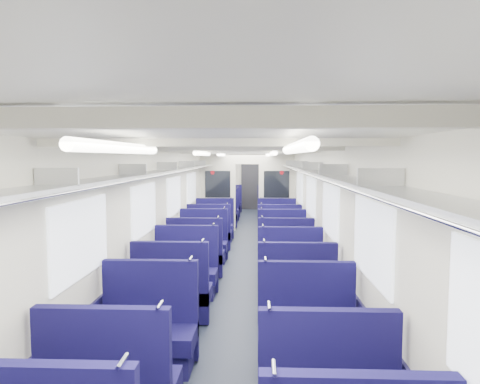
{
  "coord_description": "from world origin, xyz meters",
  "views": [
    {
      "loc": [
        0.31,
        -9.21,
        2.2
      ],
      "look_at": [
        -0.17,
        2.55,
        1.25
      ],
      "focal_mm": 32.16,
      "sensor_mm": 36.0,
      "label": 1
    }
  ],
  "objects_px": {
    "seat_8": "(172,295)",
    "seat_15": "(282,246)",
    "seat_10": "(186,274)",
    "seat_16": "(209,235)",
    "seat_7": "(307,337)",
    "seat_9": "(296,296)",
    "seat_12": "(196,257)",
    "seat_25": "(272,208)",
    "bulkhead": "(247,190)",
    "seat_19": "(277,227)",
    "seat_13": "(285,257)",
    "seat_26": "(229,204)",
    "end_door": "(250,186)",
    "seat_24": "(226,208)",
    "seat_18": "(214,227)",
    "seat_17": "(279,236)",
    "seat_6": "(148,334)",
    "seat_27": "(271,205)",
    "seat_22": "(224,212)",
    "seat_23": "(273,212)",
    "seat_20": "(221,216)",
    "seat_21": "(274,217)",
    "seat_14": "(203,245)",
    "seat_11": "(291,277)"
  },
  "relations": [
    {
      "from": "seat_8",
      "to": "seat_15",
      "type": "xyz_separation_m",
      "value": [
        1.66,
        3.29,
        0.0
      ]
    },
    {
      "from": "seat_10",
      "to": "seat_16",
      "type": "bearing_deg",
      "value": 90.0
    },
    {
      "from": "seat_7",
      "to": "seat_9",
      "type": "bearing_deg",
      "value": 90.0
    },
    {
      "from": "seat_10",
      "to": "seat_12",
      "type": "distance_m",
      "value": 1.13
    },
    {
      "from": "seat_12",
      "to": "seat_25",
      "type": "bearing_deg",
      "value": 78.11
    },
    {
      "from": "bulkhead",
      "to": "seat_19",
      "type": "relative_size",
      "value": 2.45
    },
    {
      "from": "seat_12",
      "to": "seat_15",
      "type": "distance_m",
      "value": 1.99
    },
    {
      "from": "seat_13",
      "to": "seat_16",
      "type": "distance_m",
      "value": 2.78
    },
    {
      "from": "seat_26",
      "to": "seat_16",
      "type": "bearing_deg",
      "value": -90.0
    },
    {
      "from": "end_door",
      "to": "seat_26",
      "type": "relative_size",
      "value": 1.75
    },
    {
      "from": "seat_24",
      "to": "seat_26",
      "type": "distance_m",
      "value": 1.2
    },
    {
      "from": "seat_18",
      "to": "seat_17",
      "type": "bearing_deg",
      "value": -35.27
    },
    {
      "from": "seat_15",
      "to": "bulkhead",
      "type": "bearing_deg",
      "value": 102.05
    },
    {
      "from": "end_door",
      "to": "seat_26",
      "type": "distance_m",
      "value": 1.65
    },
    {
      "from": "end_door",
      "to": "seat_6",
      "type": "distance_m",
      "value": 13.87
    },
    {
      "from": "seat_16",
      "to": "seat_27",
      "type": "relative_size",
      "value": 1.0
    },
    {
      "from": "seat_12",
      "to": "seat_22",
      "type": "bearing_deg",
      "value": 90.0
    },
    {
      "from": "seat_12",
      "to": "seat_23",
      "type": "relative_size",
      "value": 1.0
    },
    {
      "from": "seat_19",
      "to": "seat_20",
      "type": "height_order",
      "value": "same"
    },
    {
      "from": "seat_9",
      "to": "seat_15",
      "type": "bearing_deg",
      "value": 90.0
    },
    {
      "from": "seat_9",
      "to": "seat_21",
      "type": "relative_size",
      "value": 1.0
    },
    {
      "from": "seat_16",
      "to": "seat_27",
      "type": "xyz_separation_m",
      "value": [
        1.66,
        6.72,
        0.0
      ]
    },
    {
      "from": "end_door",
      "to": "seat_19",
      "type": "xyz_separation_m",
      "value": [
        0.83,
        -6.86,
        -0.65
      ]
    },
    {
      "from": "end_door",
      "to": "seat_18",
      "type": "distance_m",
      "value": 6.99
    },
    {
      "from": "seat_7",
      "to": "seat_12",
      "type": "xyz_separation_m",
      "value": [
        -1.66,
        3.47,
        0.0
      ]
    },
    {
      "from": "seat_8",
      "to": "seat_23",
      "type": "distance_m",
      "value": 8.93
    },
    {
      "from": "seat_7",
      "to": "seat_14",
      "type": "relative_size",
      "value": 1.0
    },
    {
      "from": "seat_12",
      "to": "seat_13",
      "type": "distance_m",
      "value": 1.66
    },
    {
      "from": "seat_13",
      "to": "seat_21",
      "type": "xyz_separation_m",
      "value": [
        0.0,
        5.43,
        0.0
      ]
    },
    {
      "from": "seat_21",
      "to": "seat_23",
      "type": "xyz_separation_m",
      "value": [
        0.0,
        1.09,
        0.0
      ]
    },
    {
      "from": "seat_23",
      "to": "seat_25",
      "type": "height_order",
      "value": "same"
    },
    {
      "from": "seat_8",
      "to": "seat_22",
      "type": "xyz_separation_m",
      "value": [
        0.0,
        8.93,
        0.0
      ]
    },
    {
      "from": "seat_9",
      "to": "seat_13",
      "type": "bearing_deg",
      "value": 90.0
    },
    {
      "from": "seat_6",
      "to": "seat_12",
      "type": "relative_size",
      "value": 1.0
    },
    {
      "from": "seat_10",
      "to": "seat_16",
      "type": "distance_m",
      "value": 3.41
    },
    {
      "from": "seat_6",
      "to": "seat_14",
      "type": "bearing_deg",
      "value": 90.0
    },
    {
      "from": "seat_21",
      "to": "seat_24",
      "type": "xyz_separation_m",
      "value": [
        -1.66,
        2.4,
        0.0
      ]
    },
    {
      "from": "seat_21",
      "to": "seat_15",
      "type": "bearing_deg",
      "value": -90.0
    },
    {
      "from": "seat_6",
      "to": "seat_22",
      "type": "distance_m",
      "value": 10.22
    },
    {
      "from": "seat_23",
      "to": "seat_19",
      "type": "bearing_deg",
      "value": -90.0
    },
    {
      "from": "seat_14",
      "to": "seat_26",
      "type": "height_order",
      "value": "same"
    },
    {
      "from": "seat_19",
      "to": "bulkhead",
      "type": "bearing_deg",
      "value": 119.16
    },
    {
      "from": "seat_8",
      "to": "seat_15",
      "type": "relative_size",
      "value": 1.0
    },
    {
      "from": "seat_6",
      "to": "seat_16",
      "type": "xyz_separation_m",
      "value": [
        0.0,
        5.76,
        0.0
      ]
    },
    {
      "from": "bulkhead",
      "to": "seat_27",
      "type": "bearing_deg",
      "value": 78.33
    },
    {
      "from": "seat_10",
      "to": "seat_18",
      "type": "relative_size",
      "value": 1.0
    },
    {
      "from": "seat_23",
      "to": "seat_16",
      "type": "bearing_deg",
      "value": -111.13
    },
    {
      "from": "seat_25",
      "to": "bulkhead",
      "type": "bearing_deg",
      "value": -105.98
    },
    {
      "from": "end_door",
      "to": "seat_11",
      "type": "relative_size",
      "value": 1.75
    },
    {
      "from": "seat_14",
      "to": "seat_25",
      "type": "height_order",
      "value": "same"
    }
  ]
}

